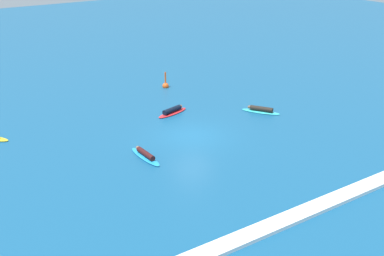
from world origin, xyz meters
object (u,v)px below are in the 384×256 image
object	(u,v)px
surfer_on_teal_board	(261,110)
surfer_on_red_board	(172,111)
surfer_on_blue_board	(145,155)
marker_buoy	(166,85)

from	to	relation	value
surfer_on_teal_board	surfer_on_red_board	bearing A→B (deg)	26.38
surfer_on_blue_board	marker_buoy	bearing A→B (deg)	-36.15
surfer_on_teal_board	surfer_on_red_board	size ratio (longest dim) A/B	0.97
surfer_on_teal_board	surfer_on_red_board	world-z (taller)	surfer_on_red_board
surfer_on_blue_board	surfer_on_red_board	xyz separation A→B (m)	(5.14, 5.19, 0.02)
surfer_on_teal_board	marker_buoy	bearing A→B (deg)	-16.42
surfer_on_blue_board	marker_buoy	distance (m)	13.29
surfer_on_red_board	marker_buoy	bearing A→B (deg)	46.88
surfer_on_teal_board	marker_buoy	distance (m)	8.99
surfer_on_blue_board	surfer_on_red_board	bearing A→B (deg)	-43.93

